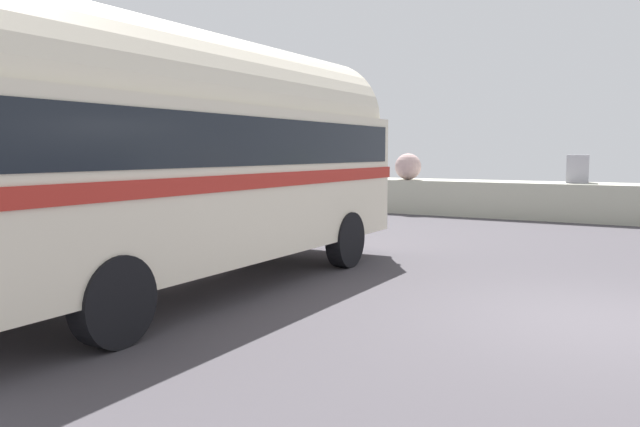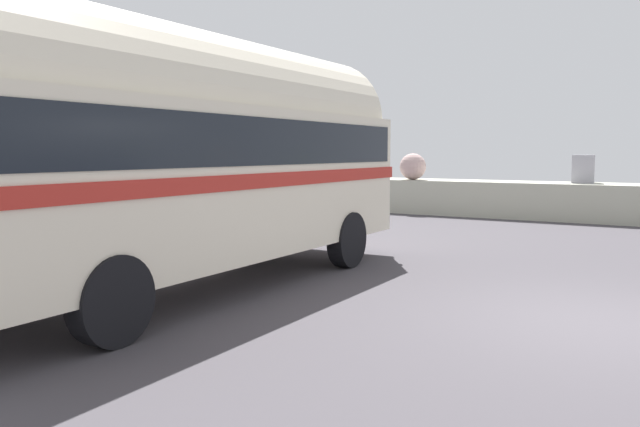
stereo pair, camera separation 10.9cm
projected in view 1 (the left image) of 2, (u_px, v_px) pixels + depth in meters
ground at (611, 324)px, 7.40m from camera, size 32.00×26.00×0.02m
vintage_coach at (195, 149)px, 9.11m from camera, size 2.61×8.63×3.70m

